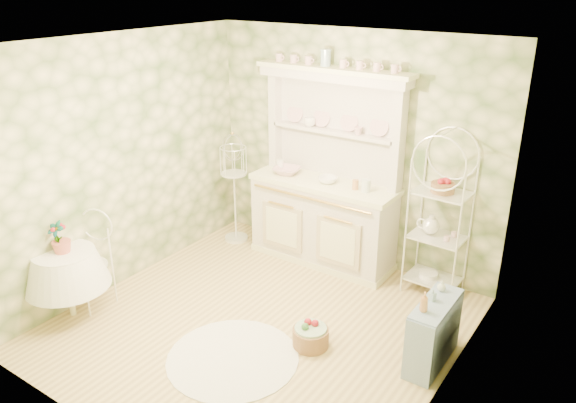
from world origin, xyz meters
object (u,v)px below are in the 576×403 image
Objects in this scene: bakers_rack at (439,219)px; floor_basket at (311,335)px; round_table at (68,281)px; kitchen_dresser at (324,170)px; birdcage_stand at (234,187)px; cafe_chair at (89,272)px; side_shelf at (433,334)px.

floor_basket is (-0.57, -1.58, -0.74)m from bakers_rack.
round_table is 2.07× the size of floor_basket.
bakers_rack is at bearing 2.52° from kitchen_dresser.
birdcage_stand reaches higher than floor_basket.
birdcage_stand is (0.27, 2.30, 0.35)m from round_table.
cafe_chair is 2.10m from birdcage_stand.
kitchen_dresser is 2.00m from floor_basket.
birdcage_stand is at bearing 164.32° from side_shelf.
bakers_rack is at bearing 4.84° from birdcage_stand.
round_table is (-3.29, -1.34, 0.10)m from side_shelf.
floor_basket is at bearing -107.50° from bakers_rack.
cafe_chair is at bearing -163.30° from floor_basket.
cafe_chair is at bearing -123.85° from kitchen_dresser.
round_table is at bearing -112.22° from cafe_chair.
round_table is 2.48m from floor_basket.
floor_basket is (2.01, -1.36, -0.61)m from birdcage_stand.
cafe_chair is 2.39m from floor_basket.
birdcage_stand is at bearing 145.80° from floor_basket.
kitchen_dresser reaches higher than cafe_chair.
round_table is at bearing -96.72° from birdcage_stand.
kitchen_dresser is at bearing 7.45° from birdcage_stand.
kitchen_dresser is 3.00× the size of cafe_chair.
kitchen_dresser is 6.13× the size of floor_basket.
side_shelf is 1.11m from floor_basket.
cafe_chair is (0.00, 0.25, -0.01)m from round_table.
bakers_rack reaches higher than cafe_chair.
side_shelf is at bearing 22.05° from floor_basket.
bakers_rack is 2.25× the size of cafe_chair.
kitchen_dresser reaches higher than birdcage_stand.
bakers_rack is 2.54× the size of side_shelf.
kitchen_dresser reaches higher than floor_basket.
round_table is 0.25m from cafe_chair.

